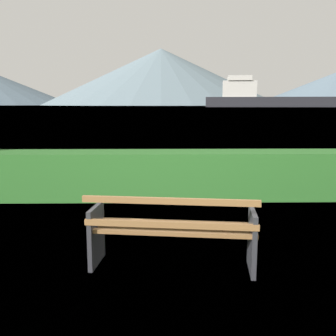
{
  "coord_description": "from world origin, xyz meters",
  "views": [
    {
      "loc": [
        -0.12,
        -4.09,
        1.81
      ],
      "look_at": [
        0.0,
        2.87,
        0.64
      ],
      "focal_mm": 41.08,
      "sensor_mm": 36.0,
      "label": 1
    }
  ],
  "objects": [
    {
      "name": "hedge_row",
      "position": [
        0.0,
        3.23,
        0.45
      ],
      "size": [
        10.67,
        0.86,
        0.9
      ],
      "primitive_type": "cube",
      "color": "#2D6B28",
      "rests_on": "ground_plane"
    },
    {
      "name": "water_surface",
      "position": [
        0.0,
        307.82,
        0.0
      ],
      "size": [
        620.0,
        620.0,
        0.0
      ],
      "primitive_type": "plane",
      "color": "slate",
      "rests_on": "ground_plane"
    },
    {
      "name": "ground_plane",
      "position": [
        0.0,
        0.0,
        0.0
      ],
      "size": [
        1400.0,
        1400.0,
        0.0
      ],
      "primitive_type": "plane",
      "color": "#567A38"
    },
    {
      "name": "park_bench",
      "position": [
        -0.01,
        -0.06,
        0.43
      ],
      "size": [
        1.88,
        0.79,
        0.87
      ],
      "color": "olive",
      "rests_on": "ground_plane"
    },
    {
      "name": "distant_hills",
      "position": [
        -30.38,
        571.23,
        33.52
      ],
      "size": [
        838.71,
        356.5,
        77.7
      ],
      "color": "slate",
      "rests_on": "ground_plane"
    },
    {
      "name": "cargo_ship_large",
      "position": [
        72.5,
        224.9,
        5.06
      ],
      "size": [
        109.68,
        32.58,
        18.11
      ],
      "color": "#232328",
      "rests_on": "water_surface"
    }
  ]
}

